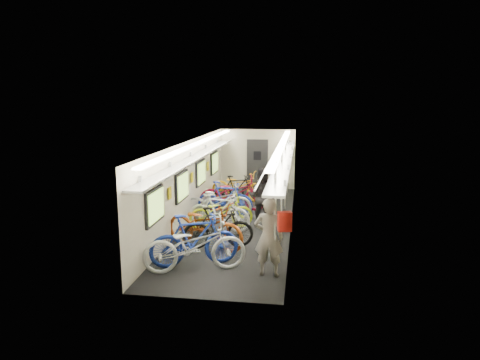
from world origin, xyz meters
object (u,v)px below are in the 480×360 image
(backpack, at_px, (285,221))
(bicycle_1, at_px, (194,240))
(passenger_near, at_px, (269,237))
(passenger_mid, at_px, (261,197))
(bicycle_0, at_px, (195,245))

(backpack, bearing_deg, bicycle_1, 145.71)
(passenger_near, distance_m, passenger_mid, 3.61)
(bicycle_1, xyz_separation_m, passenger_mid, (1.15, 3.29, 0.25))
(passenger_near, relative_size, passenger_mid, 0.98)
(passenger_near, bearing_deg, bicycle_1, -8.29)
(bicycle_1, xyz_separation_m, backpack, (1.96, -0.68, 0.69))
(passenger_near, xyz_separation_m, passenger_mid, (-0.48, 3.58, 0.01))
(bicycle_0, distance_m, passenger_near, 1.57)
(bicycle_0, height_order, backpack, backpack)
(backpack, bearing_deg, bicycle_0, 153.21)
(passenger_mid, distance_m, backpack, 4.07)
(bicycle_1, bearing_deg, bicycle_0, 171.85)
(bicycle_1, height_order, backpack, backpack)
(passenger_mid, relative_size, backpack, 4.41)
(passenger_near, bearing_deg, backpack, 131.82)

